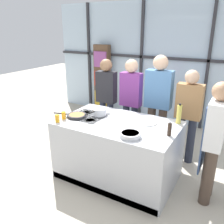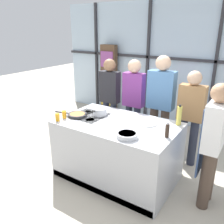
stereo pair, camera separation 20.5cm
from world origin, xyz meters
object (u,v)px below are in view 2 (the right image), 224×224
frying_pan (77,115)px  saucepan (100,111)px  spectator_far_left (110,95)px  oil_bottle (179,116)px  spectator_center_right (161,101)px  spectator_center_left (133,99)px  juice_glass_far (64,115)px  chef (213,141)px  pepper_grinder (167,130)px  white_plate (148,123)px  spectator_far_right (191,113)px  juice_glass_near (57,117)px  mixing_bowl (127,135)px

frying_pan → saucepan: (0.26, 0.25, 0.03)m
spectator_far_left → oil_bottle: spectator_far_left is taller
spectator_center_right → frying_pan: 1.44m
spectator_center_left → oil_bottle: (1.03, -0.57, 0.06)m
spectator_far_left → oil_bottle: bearing=159.9°
oil_bottle → juice_glass_far: oil_bottle is taller
chef → pepper_grinder: (-0.51, -0.20, 0.08)m
white_plate → oil_bottle: size_ratio=0.89×
spectator_far_left → spectator_center_right: 1.04m
frying_pan → saucepan: bearing=44.1°
spectator_far_left → pepper_grinder: 1.88m
frying_pan → white_plate: 1.10m
spectator_center_right → juice_glass_far: (-1.03, -1.26, -0.06)m
spectator_far_left → frying_pan: bearing=96.3°
chef → pepper_grinder: 0.55m
spectator_far_right → juice_glass_near: size_ratio=13.96×
frying_pan → pepper_grinder: pepper_grinder is taller
spectator_far_left → pepper_grinder: (1.56, -1.04, 0.03)m
oil_bottle → juice_glass_far: (-1.54, -0.70, -0.08)m
spectator_far_right → pepper_grinder: size_ratio=7.96×
spectator_far_right → frying_pan: size_ratio=3.00×
spectator_far_left → juice_glass_far: bearing=90.6°
spectator_far_left → oil_bottle: 1.65m
frying_pan → saucepan: 0.36m
spectator_far_right → juice_glass_far: size_ratio=13.96×
saucepan → pepper_grinder: 1.20m
saucepan → mixing_bowl: size_ratio=1.54×
saucepan → juice_glass_far: (-0.36, -0.42, 0.00)m
saucepan → spectator_center_right: bearing=51.9°
spectator_far_right → frying_pan: 1.81m
spectator_center_left → spectator_far_right: spectator_center_left is taller
spectator_far_left → mixing_bowl: spectator_far_left is taller
spectator_far_left → juice_glass_far: spectator_far_left is taller
mixing_bowl → juice_glass_near: 1.14m
spectator_far_right → frying_pan: bearing=37.2°
oil_bottle → white_plate: bearing=-150.5°
spectator_far_left → mixing_bowl: bearing=130.9°
oil_bottle → juice_glass_near: size_ratio=2.59×
frying_pan → white_plate: size_ratio=2.01×
saucepan → white_plate: (0.80, 0.07, -0.05)m
spectator_center_right → spectator_far_right: spectator_center_right is taller
spectator_far_left → frying_pan: 1.10m
oil_bottle → pepper_grinder: oil_bottle is taller
saucepan → chef: bearing=0.3°
oil_bottle → frying_pan: bearing=-159.7°
spectator_far_left → spectator_center_left: 0.52m
chef → spectator_center_left: size_ratio=0.96×
mixing_bowl → chef: bearing=27.8°
spectator_far_right → saucepan: (-1.19, -0.85, 0.05)m
oil_bottle → juice_glass_near: 1.75m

